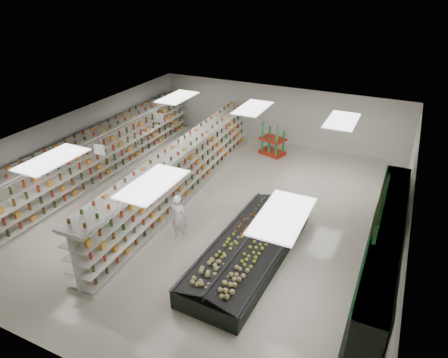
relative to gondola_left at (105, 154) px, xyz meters
The scene contains 16 objects.
floor 6.16m from the gondola_left, ahead, with size 16.00×16.00×0.00m, color beige.
ceiling 6.42m from the gondola_left, ahead, with size 14.00×16.00×0.02m, color white.
wall_back 9.54m from the gondola_left, 50.74° to the left, with size 14.00×0.02×3.20m, color silver.
wall_front 10.53m from the gondola_left, 55.03° to the right, with size 14.00×0.02×3.20m, color silver.
wall_left 1.27m from the gondola_left, 147.35° to the right, with size 0.02×16.00×3.20m, color silver.
wall_right 13.06m from the gondola_left, ahead, with size 0.02×16.00×3.20m, color silver.
produce_wall_case 12.74m from the gondola_left, ahead, with size 0.93×8.00×2.20m.
aisle_sign_near 3.83m from the gondola_left, 49.62° to the right, with size 0.52×0.06×0.75m.
aisle_sign_far 3.11m from the gondola_left, 31.72° to the left, with size 0.52×0.06×0.75m.
hortifruti_banner 12.56m from the gondola_left, ahead, with size 0.12×3.20×0.95m.
gondola_left is the anchor object (origin of this frame).
gondola_center 4.30m from the gondola_left, ahead, with size 1.49×13.34×2.31m.
produce_island 9.02m from the gondola_left, 18.82° to the right, with size 2.56×6.41×0.94m.
soda_endcap 8.49m from the gondola_left, 41.51° to the left, with size 1.49×1.23×1.64m.
shopper_main 6.45m from the gondola_left, 26.83° to the right, with size 0.66×0.43×1.80m, color white.
shopper_background 5.18m from the gondola_left, 54.09° to the left, with size 0.76×0.47×1.57m, color #95815B.
Camera 1 is at (6.32, -12.44, 8.79)m, focal length 32.00 mm.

